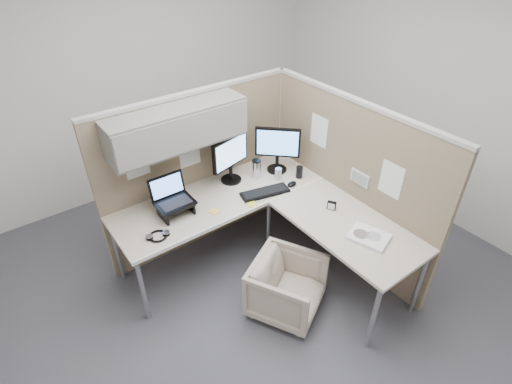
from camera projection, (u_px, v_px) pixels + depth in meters
ground at (263, 280)px, 3.80m from camera, size 4.50×4.50×0.00m
partition_back at (190, 152)px, 3.61m from camera, size 2.00×0.36×1.63m
partition_right at (345, 181)px, 3.73m from camera, size 0.07×2.03×1.63m
desk at (267, 212)px, 3.55m from camera, size 2.00×1.98×0.73m
office_chair at (287, 285)px, 3.38m from camera, size 0.74×0.73×0.58m
monitor_left at (230, 156)px, 3.74m from camera, size 0.44×0.20×0.47m
monitor_right at (278, 146)px, 3.90m from camera, size 0.34×0.33×0.47m
laptop_station at (173, 201)px, 3.41m from camera, size 0.32×0.27×0.33m
keyboard at (265, 192)px, 3.71m from camera, size 0.48×0.25×0.02m
mouse at (292, 184)px, 3.81m from camera, size 0.11×0.08×0.04m
travel_mug at (257, 169)px, 3.90m from camera, size 0.09×0.09×0.19m
soda_can_green at (299, 172)px, 3.91m from camera, size 0.07×0.07×0.12m
soda_can_silver at (278, 174)px, 3.88m from camera, size 0.07×0.07×0.12m
sticky_note_a at (214, 212)px, 3.49m from camera, size 0.10×0.10×0.01m
sticky_note_c at (180, 204)px, 3.57m from camera, size 0.11×0.11×0.01m
sticky_note_b at (252, 204)px, 3.57m from camera, size 0.09×0.09×0.01m
headphones at (158, 236)px, 3.21m from camera, size 0.19×0.19×0.03m
paper_stack at (369, 237)px, 3.20m from camera, size 0.32×0.37×0.03m
desk_clock at (332, 206)px, 3.50m from camera, size 0.07×0.08×0.08m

